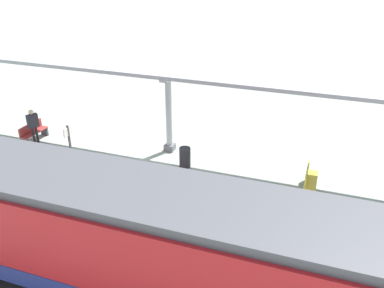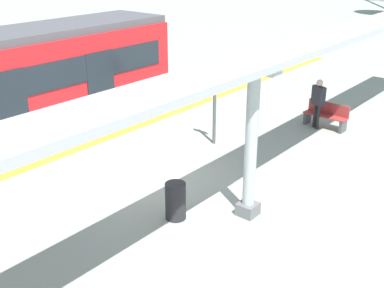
{
  "view_description": "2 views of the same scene",
  "coord_description": "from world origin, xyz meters",
  "px_view_note": "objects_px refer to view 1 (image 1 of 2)",
  "views": [
    {
      "loc": [
        -12.11,
        -6.36,
        8.6
      ],
      "look_at": [
        1.67,
        -1.62,
        1.23
      ],
      "focal_mm": 37.32,
      "sensor_mm": 36.0,
      "label": 1
    },
    {
      "loc": [
        8.31,
        -8.46,
        5.89
      ],
      "look_at": [
        1.84,
        -0.65,
        1.66
      ],
      "focal_mm": 45.19,
      "sensor_mm": 36.0,
      "label": 2
    }
  ],
  "objects_px": {
    "train_near_carriage": "(115,236)",
    "passenger_waiting_near_edge": "(262,207)",
    "bench_mid_platform": "(309,179)",
    "platform_info_sign": "(70,145)",
    "bench_near_end": "(33,132)",
    "passenger_by_the_benches": "(33,123)",
    "canopy_pillar_second": "(169,114)",
    "trash_bin": "(185,157)"
  },
  "relations": [
    {
      "from": "train_near_carriage",
      "to": "passenger_waiting_near_edge",
      "type": "relative_size",
      "value": 7.6
    },
    {
      "from": "bench_mid_platform",
      "to": "platform_info_sign",
      "type": "height_order",
      "value": "platform_info_sign"
    },
    {
      "from": "bench_near_end",
      "to": "passenger_by_the_benches",
      "type": "distance_m",
      "value": 0.73
    },
    {
      "from": "canopy_pillar_second",
      "to": "platform_info_sign",
      "type": "relative_size",
      "value": 1.61
    },
    {
      "from": "train_near_carriage",
      "to": "canopy_pillar_second",
      "type": "height_order",
      "value": "canopy_pillar_second"
    },
    {
      "from": "trash_bin",
      "to": "passenger_by_the_benches",
      "type": "xyz_separation_m",
      "value": [
        -0.2,
        7.5,
        0.63
      ]
    },
    {
      "from": "passenger_by_the_benches",
      "to": "train_near_carriage",
      "type": "bearing_deg",
      "value": -129.74
    },
    {
      "from": "trash_bin",
      "to": "train_near_carriage",
      "type": "bearing_deg",
      "value": -175.17
    },
    {
      "from": "train_near_carriage",
      "to": "bench_near_end",
      "type": "height_order",
      "value": "train_near_carriage"
    },
    {
      "from": "bench_mid_platform",
      "to": "passenger_waiting_near_edge",
      "type": "xyz_separation_m",
      "value": [
        -3.28,
        1.31,
        0.64
      ]
    },
    {
      "from": "platform_info_sign",
      "to": "passenger_by_the_benches",
      "type": "relative_size",
      "value": 1.28
    },
    {
      "from": "canopy_pillar_second",
      "to": "trash_bin",
      "type": "height_order",
      "value": "canopy_pillar_second"
    },
    {
      "from": "canopy_pillar_second",
      "to": "passenger_by_the_benches",
      "type": "relative_size",
      "value": 2.06
    },
    {
      "from": "bench_mid_platform",
      "to": "passenger_by_the_benches",
      "type": "distance_m",
      "value": 12.65
    },
    {
      "from": "bench_near_end",
      "to": "platform_info_sign",
      "type": "distance_m",
      "value": 4.28
    },
    {
      "from": "bench_mid_platform",
      "to": "trash_bin",
      "type": "relative_size",
      "value": 1.7
    },
    {
      "from": "canopy_pillar_second",
      "to": "platform_info_sign",
      "type": "height_order",
      "value": "canopy_pillar_second"
    },
    {
      "from": "canopy_pillar_second",
      "to": "trash_bin",
      "type": "bearing_deg",
      "value": -135.45
    },
    {
      "from": "train_near_carriage",
      "to": "canopy_pillar_second",
      "type": "relative_size",
      "value": 3.71
    },
    {
      "from": "platform_info_sign",
      "to": "passenger_by_the_benches",
      "type": "xyz_separation_m",
      "value": [
        1.85,
        3.34,
        -0.26
      ]
    },
    {
      "from": "bench_near_end",
      "to": "passenger_by_the_benches",
      "type": "xyz_separation_m",
      "value": [
        -0.22,
        -0.3,
        0.63
      ]
    },
    {
      "from": "platform_info_sign",
      "to": "trash_bin",
      "type": "bearing_deg",
      "value": -63.71
    },
    {
      "from": "train_near_carriage",
      "to": "platform_info_sign",
      "type": "bearing_deg",
      "value": 44.24
    },
    {
      "from": "bench_near_end",
      "to": "passenger_by_the_benches",
      "type": "height_order",
      "value": "passenger_by_the_benches"
    },
    {
      "from": "trash_bin",
      "to": "canopy_pillar_second",
      "type": "bearing_deg",
      "value": 44.55
    },
    {
      "from": "train_near_carriage",
      "to": "platform_info_sign",
      "type": "distance_m",
      "value": 6.81
    },
    {
      "from": "train_near_carriage",
      "to": "passenger_by_the_benches",
      "type": "xyz_separation_m",
      "value": [
        6.72,
        8.08,
        -0.76
      ]
    },
    {
      "from": "canopy_pillar_second",
      "to": "platform_info_sign",
      "type": "xyz_separation_m",
      "value": [
        -3.25,
        2.97,
        -0.47
      ]
    },
    {
      "from": "bench_mid_platform",
      "to": "bench_near_end",
      "type": "bearing_deg",
      "value": 89.51
    },
    {
      "from": "trash_bin",
      "to": "platform_info_sign",
      "type": "bearing_deg",
      "value": 116.29
    },
    {
      "from": "bench_near_end",
      "to": "platform_info_sign",
      "type": "height_order",
      "value": "platform_info_sign"
    },
    {
      "from": "train_near_carriage",
      "to": "passenger_waiting_near_edge",
      "type": "distance_m",
      "value": 4.87
    },
    {
      "from": "platform_info_sign",
      "to": "passenger_waiting_near_edge",
      "type": "xyz_separation_m",
      "value": [
        -1.31,
        -7.98,
        -0.25
      ]
    },
    {
      "from": "passenger_by_the_benches",
      "to": "bench_near_end",
      "type": "bearing_deg",
      "value": 53.59
    },
    {
      "from": "trash_bin",
      "to": "platform_info_sign",
      "type": "xyz_separation_m",
      "value": [
        -2.05,
        4.16,
        0.88
      ]
    },
    {
      "from": "bench_near_end",
      "to": "trash_bin",
      "type": "relative_size",
      "value": 1.71
    },
    {
      "from": "train_near_carriage",
      "to": "trash_bin",
      "type": "xyz_separation_m",
      "value": [
        6.92,
        0.58,
        -1.39
      ]
    },
    {
      "from": "canopy_pillar_second",
      "to": "passenger_waiting_near_edge",
      "type": "height_order",
      "value": "canopy_pillar_second"
    },
    {
      "from": "train_near_carriage",
      "to": "passenger_by_the_benches",
      "type": "distance_m",
      "value": 10.54
    },
    {
      "from": "train_near_carriage",
      "to": "platform_info_sign",
      "type": "relative_size",
      "value": 5.97
    },
    {
      "from": "canopy_pillar_second",
      "to": "bench_mid_platform",
      "type": "relative_size",
      "value": 2.35
    },
    {
      "from": "canopy_pillar_second",
      "to": "bench_mid_platform",
      "type": "bearing_deg",
      "value": -101.55
    }
  ]
}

